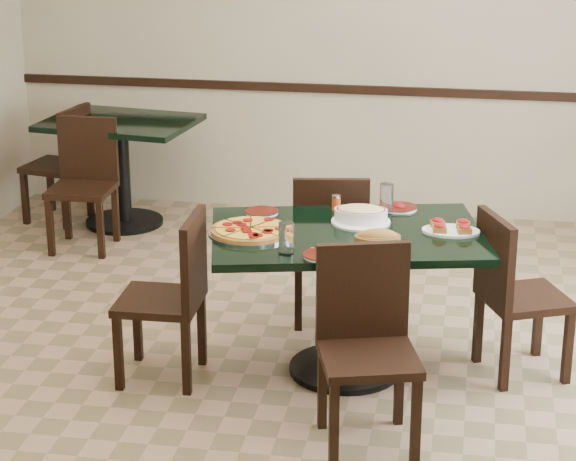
% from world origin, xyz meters
% --- Properties ---
extents(floor, '(5.50, 5.50, 0.00)m').
position_xyz_m(floor, '(0.00, 0.00, 0.00)').
color(floor, '#947255').
rests_on(floor, ground).
extents(room_shell, '(5.50, 5.50, 5.50)m').
position_xyz_m(room_shell, '(1.02, 1.73, 1.17)').
color(room_shell, white).
rests_on(room_shell, floor).
extents(main_table, '(1.47, 1.12, 0.75)m').
position_xyz_m(main_table, '(0.22, 0.12, 0.57)').
color(main_table, black).
rests_on(main_table, floor).
extents(back_table, '(1.08, 0.85, 0.75)m').
position_xyz_m(back_table, '(-1.60, 2.18, 0.52)').
color(back_table, black).
rests_on(back_table, floor).
extents(chair_far, '(0.46, 0.46, 0.87)m').
position_xyz_m(chair_far, '(0.06, 0.70, 0.49)').
color(chair_far, black).
rests_on(chair_far, floor).
extents(chair_near, '(0.51, 0.51, 0.89)m').
position_xyz_m(chair_near, '(0.38, -0.52, 0.50)').
color(chair_near, black).
rests_on(chair_near, floor).
extents(chair_right, '(0.52, 0.52, 0.84)m').
position_xyz_m(chair_right, '(1.03, 0.23, 0.47)').
color(chair_right, black).
rests_on(chair_right, floor).
extents(chair_left, '(0.41, 0.41, 0.86)m').
position_xyz_m(chair_left, '(-0.60, -0.09, 0.48)').
color(chair_left, black).
rests_on(chair_left, floor).
extents(back_chair_near, '(0.41, 0.41, 0.85)m').
position_xyz_m(back_chair_near, '(-1.71, 1.72, 0.47)').
color(back_chair_near, black).
rests_on(back_chair_near, floor).
extents(back_chair_left, '(0.45, 0.45, 0.83)m').
position_xyz_m(back_chair_left, '(-2.01, 2.17, 0.46)').
color(back_chair_left, black).
rests_on(back_chair_left, floor).
extents(pepperoni_pizza, '(0.41, 0.41, 0.04)m').
position_xyz_m(pepperoni_pizza, '(-0.24, 0.01, 0.77)').
color(pepperoni_pizza, silver).
rests_on(pepperoni_pizza, main_table).
extents(lasagna_casserole, '(0.29, 0.29, 0.09)m').
position_xyz_m(lasagna_casserole, '(0.27, 0.26, 0.80)').
color(lasagna_casserole, white).
rests_on(lasagna_casserole, main_table).
extents(bread_basket, '(0.24, 0.19, 0.09)m').
position_xyz_m(bread_basket, '(0.39, -0.08, 0.79)').
color(bread_basket, brown).
rests_on(bread_basket, main_table).
extents(bruschetta_platter, '(0.28, 0.19, 0.05)m').
position_xyz_m(bruschetta_platter, '(0.72, 0.19, 0.77)').
color(bruschetta_platter, white).
rests_on(bruschetta_platter, main_table).
extents(side_plate_near, '(0.18, 0.18, 0.02)m').
position_xyz_m(side_plate_near, '(0.15, -0.25, 0.76)').
color(side_plate_near, white).
rests_on(side_plate_near, main_table).
extents(side_plate_far_r, '(0.19, 0.19, 0.03)m').
position_xyz_m(side_plate_far_r, '(0.44, 0.52, 0.76)').
color(side_plate_far_r, white).
rests_on(side_plate_far_r, main_table).
extents(side_plate_far_l, '(0.17, 0.17, 0.02)m').
position_xyz_m(side_plate_far_l, '(-0.25, 0.33, 0.76)').
color(side_plate_far_l, white).
rests_on(side_plate_far_l, main_table).
extents(napkin_setting, '(0.18, 0.18, 0.01)m').
position_xyz_m(napkin_setting, '(0.17, -0.21, 0.75)').
color(napkin_setting, white).
rests_on(napkin_setting, main_table).
extents(water_glass_a, '(0.07, 0.07, 0.15)m').
position_xyz_m(water_glass_a, '(0.38, 0.46, 0.83)').
color(water_glass_a, silver).
rests_on(water_glass_a, main_table).
extents(water_glass_b, '(0.07, 0.07, 0.15)m').
position_xyz_m(water_glass_b, '(-0.02, -0.25, 0.83)').
color(water_glass_b, silver).
rests_on(water_glass_b, main_table).
extents(pepper_shaker, '(0.05, 0.05, 0.08)m').
position_xyz_m(pepper_shaker, '(0.12, 0.45, 0.79)').
color(pepper_shaker, red).
rests_on(pepper_shaker, main_table).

